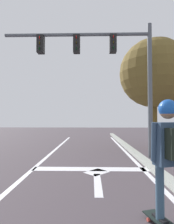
# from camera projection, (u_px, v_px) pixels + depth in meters

# --- Properties ---
(lane_line_center) EXTENTS (0.12, 20.00, 0.01)m
(lane_line_center) POSITION_uv_depth(u_px,v_px,m) (7.00, 192.00, 3.54)
(lane_line_center) COLOR silver
(lane_line_center) RESTS_ON ground
(lane_line_curbside) EXTENTS (0.12, 20.00, 0.01)m
(lane_line_curbside) POSITION_uv_depth(u_px,v_px,m) (167.00, 194.00, 3.47)
(lane_line_curbside) COLOR silver
(lane_line_curbside) RESTS_ON ground
(stop_bar) EXTENTS (3.17, 0.40, 0.01)m
(stop_bar) POSITION_uv_depth(u_px,v_px,m) (91.00, 169.00, 5.14)
(stop_bar) COLOR silver
(stop_bar) RESTS_ON ground
(lane_arrow_stem) EXTENTS (0.16, 1.40, 0.01)m
(lane_arrow_stem) POSITION_uv_depth(u_px,v_px,m) (98.00, 184.00, 3.99)
(lane_arrow_stem) COLOR silver
(lane_arrow_stem) RESTS_ON ground
(lane_arrow_head) EXTENTS (0.71, 0.71, 0.01)m
(lane_arrow_head) POSITION_uv_depth(u_px,v_px,m) (97.00, 172.00, 4.84)
(lane_arrow_head) COLOR silver
(lane_arrow_head) RESTS_ON ground
(skater) EXTENTS (0.42, 0.59, 1.56)m
(skater) POSITION_uv_depth(u_px,v_px,m) (170.00, 147.00, 2.29)
(skater) COLOR #375269
(skater) RESTS_ON skateboard
(traffic_signal_mast) EXTENTS (5.34, 0.34, 4.81)m
(traffic_signal_mast) POSITION_uv_depth(u_px,v_px,m) (104.00, 59.00, 6.74)
(traffic_signal_mast) COLOR #535A61
(traffic_signal_mast) RESTS_ON ground
(roadside_tree) EXTENTS (3.12, 3.12, 5.01)m
(roadside_tree) POSITION_uv_depth(u_px,v_px,m) (154.00, 73.00, 8.50)
(roadside_tree) COLOR brown
(roadside_tree) RESTS_ON ground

